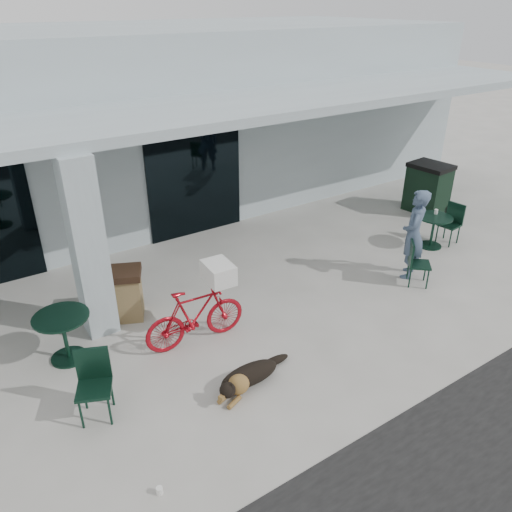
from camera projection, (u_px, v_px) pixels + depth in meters
ground at (245, 369)px, 7.77m from camera, size 80.00×80.00×0.00m
building at (69, 123)px, 13.02m from camera, size 22.00×7.00×4.50m
storefront_glass_right at (195, 180)px, 11.71m from camera, size 2.40×0.06×2.70m
column at (88, 249)px, 8.01m from camera, size 0.50×0.50×3.12m
overhang at (135, 119)px, 8.95m from camera, size 22.00×2.80×0.18m
bicycle at (195, 316)px, 8.16m from camera, size 1.76×0.60×1.04m
laundry_basket at (219, 273)px, 8.04m from camera, size 0.44×0.58×0.33m
dog at (249, 374)px, 7.41m from camera, size 1.17×0.75×0.37m
cup_near_dog at (159, 491)px, 5.81m from camera, size 0.10×0.10×0.10m
cafe_table_near at (65, 338)px, 7.83m from camera, size 1.11×1.11×0.81m
cafe_chair_near at (94, 388)px, 6.68m from camera, size 0.62×0.64×1.01m
cafe_table_far at (432, 232)px, 11.45m from camera, size 0.80×0.80×0.74m
cafe_chair_far_a at (419, 264)px, 9.88m from camera, size 0.62×0.62×0.93m
cafe_chair_far_b at (449, 224)px, 11.58m from camera, size 0.52×0.48×0.95m
person at (414, 234)px, 9.99m from camera, size 0.81×0.75×1.87m
cup_on_table at (436, 212)px, 11.41m from camera, size 0.08×0.08×0.11m
trash_receptacle at (127, 294)px, 8.86m from camera, size 0.74×0.74×0.96m
wheeled_bin at (428, 188)px, 13.26m from camera, size 0.90×1.10×1.31m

